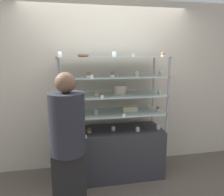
# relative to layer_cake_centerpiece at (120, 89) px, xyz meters

# --- Properties ---
(ground_plane) EXTENTS (20.00, 20.00, 0.00)m
(ground_plane) POSITION_rel_layer_cake_centerpiece_xyz_m (-0.12, -0.04, -1.30)
(ground_plane) COLOR brown
(back_wall) EXTENTS (8.00, 0.05, 2.60)m
(back_wall) POSITION_rel_layer_cake_centerpiece_xyz_m (-0.12, 0.38, 0.00)
(back_wall) COLOR beige
(back_wall) RESTS_ON ground_plane
(display_base) EXTENTS (1.46, 0.56, 0.72)m
(display_base) POSITION_rel_layer_cake_centerpiece_xyz_m (-0.12, -0.04, -0.94)
(display_base) COLOR #333338
(display_base) RESTS_ON ground_plane
(display_riser_lower) EXTENTS (1.46, 0.56, 0.26)m
(display_riser_lower) POSITION_rel_layer_cake_centerpiece_xyz_m (-0.12, -0.04, -0.33)
(display_riser_lower) COLOR #99999E
(display_riser_lower) RESTS_ON display_base
(display_riser_middle) EXTENTS (1.46, 0.56, 0.26)m
(display_riser_middle) POSITION_rel_layer_cake_centerpiece_xyz_m (-0.12, -0.04, -0.07)
(display_riser_middle) COLOR #99999E
(display_riser_middle) RESTS_ON display_riser_lower
(display_riser_upper) EXTENTS (1.46, 0.56, 0.26)m
(display_riser_upper) POSITION_rel_layer_cake_centerpiece_xyz_m (-0.12, -0.04, 0.19)
(display_riser_upper) COLOR #99999E
(display_riser_upper) RESTS_ON display_riser_middle
(display_riser_top) EXTENTS (1.46, 0.56, 0.26)m
(display_riser_top) POSITION_rel_layer_cake_centerpiece_xyz_m (-0.12, -0.04, 0.44)
(display_riser_top) COLOR #99999E
(display_riser_top) RESTS_ON display_riser_upper
(layer_cake_centerpiece) EXTENTS (0.19, 0.19, 0.12)m
(layer_cake_centerpiece) POSITION_rel_layer_cake_centerpiece_xyz_m (0.00, 0.00, 0.00)
(layer_cake_centerpiece) COLOR beige
(layer_cake_centerpiece) RESTS_ON display_riser_middle
(sheet_cake_frosted) EXTENTS (0.21, 0.15, 0.07)m
(sheet_cake_frosted) POSITION_rel_layer_cake_centerpiece_xyz_m (0.14, -0.02, -0.29)
(sheet_cake_frosted) COLOR beige
(sheet_cake_frosted) RESTS_ON display_riser_lower
(cupcake_0) EXTENTS (0.06, 0.06, 0.07)m
(cupcake_0) POSITION_rel_layer_cake_centerpiece_xyz_m (-0.79, -0.13, -0.55)
(cupcake_0) COLOR beige
(cupcake_0) RESTS_ON display_base
(cupcake_1) EXTENTS (0.06, 0.06, 0.07)m
(cupcake_1) POSITION_rel_layer_cake_centerpiece_xyz_m (-0.46, -0.10, -0.55)
(cupcake_1) COLOR #CCB28C
(cupcake_1) RESTS_ON display_base
(cupcake_2) EXTENTS (0.06, 0.06, 0.07)m
(cupcake_2) POSITION_rel_layer_cake_centerpiece_xyz_m (-0.12, -0.09, -0.55)
(cupcake_2) COLOR #CCB28C
(cupcake_2) RESTS_ON display_base
(cupcake_3) EXTENTS (0.06, 0.06, 0.07)m
(cupcake_3) POSITION_rel_layer_cake_centerpiece_xyz_m (0.22, -0.19, -0.55)
(cupcake_3) COLOR beige
(cupcake_3) RESTS_ON display_base
(cupcake_4) EXTENTS (0.06, 0.06, 0.07)m
(cupcake_4) POSITION_rel_layer_cake_centerpiece_xyz_m (0.54, -0.17, -0.55)
(cupcake_4) COLOR beige
(cupcake_4) RESTS_ON display_base
(price_tag_0) EXTENTS (0.04, 0.00, 0.04)m
(price_tag_0) POSITION_rel_layer_cake_centerpiece_xyz_m (-0.53, -0.30, -0.56)
(price_tag_0) COLOR white
(price_tag_0) RESTS_ON display_base
(cupcake_5) EXTENTS (0.05, 0.05, 0.07)m
(cupcake_5) POSITION_rel_layer_cake_centerpiece_xyz_m (-0.80, -0.13, -0.29)
(cupcake_5) COLOR beige
(cupcake_5) RESTS_ON display_riser_lower
(cupcake_6) EXTENTS (0.05, 0.05, 0.07)m
(cupcake_6) POSITION_rel_layer_cake_centerpiece_xyz_m (-0.36, -0.09, -0.29)
(cupcake_6) COLOR white
(cupcake_6) RESTS_ON display_riser_lower
(cupcake_7) EXTENTS (0.05, 0.05, 0.07)m
(cupcake_7) POSITION_rel_layer_cake_centerpiece_xyz_m (0.55, -0.09, -0.29)
(cupcake_7) COLOR beige
(cupcake_7) RESTS_ON display_riser_lower
(price_tag_1) EXTENTS (0.04, 0.00, 0.04)m
(price_tag_1) POSITION_rel_layer_cake_centerpiece_xyz_m (-0.01, -0.30, -0.30)
(price_tag_1) COLOR white
(price_tag_1) RESTS_ON display_riser_lower
(cupcake_8) EXTENTS (0.05, 0.05, 0.06)m
(cupcake_8) POSITION_rel_layer_cake_centerpiece_xyz_m (-0.79, -0.11, -0.03)
(cupcake_8) COLOR #CCB28C
(cupcake_8) RESTS_ON display_riser_middle
(cupcake_9) EXTENTS (0.05, 0.05, 0.06)m
(cupcake_9) POSITION_rel_layer_cake_centerpiece_xyz_m (-0.35, -0.12, -0.03)
(cupcake_9) COLOR beige
(cupcake_9) RESTS_ON display_riser_middle
(cupcake_10) EXTENTS (0.05, 0.05, 0.06)m
(cupcake_10) POSITION_rel_layer_cake_centerpiece_xyz_m (0.55, -0.12, -0.03)
(cupcake_10) COLOR beige
(cupcake_10) RESTS_ON display_riser_middle
(price_tag_2) EXTENTS (0.04, 0.00, 0.04)m
(price_tag_2) POSITION_rel_layer_cake_centerpiece_xyz_m (-0.30, -0.30, -0.04)
(price_tag_2) COLOR white
(price_tag_2) RESTS_ON display_riser_middle
(cupcake_11) EXTENTS (0.06, 0.06, 0.07)m
(cupcake_11) POSITION_rel_layer_cake_centerpiece_xyz_m (-0.78, -0.12, 0.23)
(cupcake_11) COLOR #CCB28C
(cupcake_11) RESTS_ON display_riser_upper
(cupcake_12) EXTENTS (0.06, 0.06, 0.07)m
(cupcake_12) POSITION_rel_layer_cake_centerpiece_xyz_m (-0.46, -0.17, 0.23)
(cupcake_12) COLOR white
(cupcake_12) RESTS_ON display_riser_upper
(cupcake_13) EXTENTS (0.06, 0.06, 0.07)m
(cupcake_13) POSITION_rel_layer_cake_centerpiece_xyz_m (-0.14, -0.15, 0.23)
(cupcake_13) COLOR white
(cupcake_13) RESTS_ON display_riser_upper
(cupcake_14) EXTENTS (0.06, 0.06, 0.07)m
(cupcake_14) POSITION_rel_layer_cake_centerpiece_xyz_m (0.21, -0.10, 0.23)
(cupcake_14) COLOR beige
(cupcake_14) RESTS_ON display_riser_upper
(cupcake_15) EXTENTS (0.06, 0.06, 0.07)m
(cupcake_15) POSITION_rel_layer_cake_centerpiece_xyz_m (0.56, -0.11, 0.23)
(cupcake_15) COLOR #CCB28C
(cupcake_15) RESTS_ON display_riser_upper
(price_tag_3) EXTENTS (0.04, 0.00, 0.04)m
(price_tag_3) POSITION_rel_layer_cake_centerpiece_xyz_m (-0.43, -0.30, 0.22)
(price_tag_3) COLOR white
(price_tag_3) RESTS_ON display_riser_upper
(cupcake_16) EXTENTS (0.05, 0.05, 0.07)m
(cupcake_16) POSITION_rel_layer_cake_centerpiece_xyz_m (-0.81, -0.16, 0.49)
(cupcake_16) COLOR beige
(cupcake_16) RESTS_ON display_riser_top
(cupcake_17) EXTENTS (0.05, 0.05, 0.07)m
(cupcake_17) POSITION_rel_layer_cake_centerpiece_xyz_m (-0.12, -0.16, 0.49)
(cupcake_17) COLOR white
(cupcake_17) RESTS_ON display_riser_top
(cupcake_18) EXTENTS (0.05, 0.05, 0.07)m
(cupcake_18) POSITION_rel_layer_cake_centerpiece_xyz_m (0.55, -0.19, 0.49)
(cupcake_18) COLOR #CCB28C
(cupcake_18) RESTS_ON display_riser_top
(price_tag_4) EXTENTS (0.04, 0.00, 0.04)m
(price_tag_4) POSITION_rel_layer_cake_centerpiece_xyz_m (0.10, -0.30, 0.48)
(price_tag_4) COLOR white
(price_tag_4) RESTS_ON display_riser_top
(donut_glazed) EXTENTS (0.15, 0.15, 0.04)m
(donut_glazed) POSITION_rel_layer_cake_centerpiece_xyz_m (-0.51, 0.00, 0.48)
(donut_glazed) COLOR brown
(donut_glazed) RESTS_ON display_riser_top
(customer_figure) EXTENTS (0.38, 0.38, 1.62)m
(customer_figure) POSITION_rel_layer_cake_centerpiece_xyz_m (-0.75, -0.76, -0.43)
(customer_figure) COLOR black
(customer_figure) RESTS_ON ground_plane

